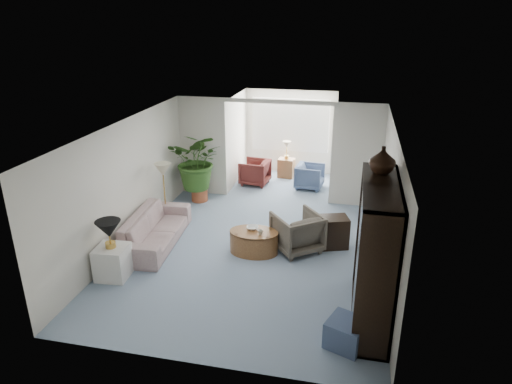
% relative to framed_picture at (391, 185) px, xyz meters
% --- Properties ---
extents(floor, '(6.00, 6.00, 0.00)m').
position_rel_framed_picture_xyz_m(floor, '(-2.46, 0.10, -1.70)').
color(floor, '#8698B1').
rests_on(floor, ground).
extents(sunroom_floor, '(2.60, 2.60, 0.00)m').
position_rel_framed_picture_xyz_m(sunroom_floor, '(-2.46, 4.20, -1.70)').
color(sunroom_floor, '#8698B1').
rests_on(sunroom_floor, ground).
extents(back_pier_left, '(1.20, 0.12, 2.50)m').
position_rel_framed_picture_xyz_m(back_pier_left, '(-4.36, 3.10, -0.45)').
color(back_pier_left, silver).
rests_on(back_pier_left, ground).
extents(back_pier_right, '(1.20, 0.12, 2.50)m').
position_rel_framed_picture_xyz_m(back_pier_right, '(-0.56, 3.10, -0.45)').
color(back_pier_right, silver).
rests_on(back_pier_right, ground).
extents(back_header, '(2.60, 0.12, 0.10)m').
position_rel_framed_picture_xyz_m(back_header, '(-2.46, 3.10, 0.75)').
color(back_header, silver).
rests_on(back_header, back_pier_left).
extents(window_pane, '(2.20, 0.02, 1.50)m').
position_rel_framed_picture_xyz_m(window_pane, '(-2.46, 5.28, -0.30)').
color(window_pane, white).
extents(window_blinds, '(2.20, 0.02, 1.50)m').
position_rel_framed_picture_xyz_m(window_blinds, '(-2.46, 5.25, -0.30)').
color(window_blinds, white).
extents(framed_picture, '(0.04, 0.50, 0.40)m').
position_rel_framed_picture_xyz_m(framed_picture, '(0.00, 0.00, 0.00)').
color(framed_picture, beige).
extents(sofa, '(1.03, 2.28, 0.65)m').
position_rel_framed_picture_xyz_m(sofa, '(-4.44, 0.21, -1.38)').
color(sofa, beige).
rests_on(sofa, ground).
extents(end_table, '(0.57, 0.57, 0.59)m').
position_rel_framed_picture_xyz_m(end_table, '(-4.64, -1.14, -1.41)').
color(end_table, white).
rests_on(end_table, ground).
extents(table_lamp, '(0.44, 0.44, 0.30)m').
position_rel_framed_picture_xyz_m(table_lamp, '(-4.64, -1.14, -0.76)').
color(table_lamp, black).
rests_on(table_lamp, end_table).
extents(floor_lamp, '(0.36, 0.36, 0.28)m').
position_rel_framed_picture_xyz_m(floor_lamp, '(-4.62, 1.19, -0.45)').
color(floor_lamp, beige).
rests_on(floor_lamp, ground).
extents(coffee_table, '(1.10, 1.10, 0.45)m').
position_rel_framed_picture_xyz_m(coffee_table, '(-2.41, 0.27, -1.47)').
color(coffee_table, olive).
rests_on(coffee_table, ground).
extents(coffee_bowl, '(0.27, 0.27, 0.06)m').
position_rel_framed_picture_xyz_m(coffee_bowl, '(-2.46, 0.37, -1.22)').
color(coffee_bowl, white).
rests_on(coffee_bowl, coffee_table).
extents(coffee_cup, '(0.11, 0.11, 0.09)m').
position_rel_framed_picture_xyz_m(coffee_cup, '(-2.26, 0.17, -1.20)').
color(coffee_cup, beige).
rests_on(coffee_cup, coffee_table).
extents(wingback_chair, '(1.18, 1.19, 0.78)m').
position_rel_framed_picture_xyz_m(wingback_chair, '(-1.60, 0.56, -1.31)').
color(wingback_chair, '#635A4E').
rests_on(wingback_chair, ground).
extents(side_table_dark, '(0.63, 0.57, 0.63)m').
position_rel_framed_picture_xyz_m(side_table_dark, '(-0.90, 0.86, -1.38)').
color(side_table_dark, black).
rests_on(side_table_dark, ground).
extents(entertainment_cabinet, '(0.52, 1.96, 2.18)m').
position_rel_framed_picture_xyz_m(entertainment_cabinet, '(-0.23, -1.36, -0.61)').
color(entertainment_cabinet, black).
rests_on(entertainment_cabinet, ground).
extents(cabinet_urn, '(0.38, 0.38, 0.40)m').
position_rel_framed_picture_xyz_m(cabinet_urn, '(-0.23, -0.86, 0.68)').
color(cabinet_urn, '#321C10').
rests_on(cabinet_urn, entertainment_cabinet).
extents(ottoman, '(0.65, 0.65, 0.40)m').
position_rel_framed_picture_xyz_m(ottoman, '(-0.56, -2.09, -1.50)').
color(ottoman, slate).
rests_on(ottoman, ground).
extents(plant_pot, '(0.40, 0.40, 0.32)m').
position_rel_framed_picture_xyz_m(plant_pot, '(-4.32, 2.58, -1.54)').
color(plant_pot, '#A3502F').
rests_on(plant_pot, ground).
extents(house_plant, '(1.31, 1.14, 1.46)m').
position_rel_framed_picture_xyz_m(house_plant, '(-4.32, 2.58, -0.65)').
color(house_plant, '#2F581E').
rests_on(house_plant, plant_pot).
extents(sunroom_chair_blue, '(0.79, 0.77, 0.65)m').
position_rel_framed_picture_xyz_m(sunroom_chair_blue, '(-1.73, 4.06, -1.37)').
color(sunroom_chair_blue, slate).
rests_on(sunroom_chair_blue, ground).
extents(sunroom_chair_maroon, '(0.82, 0.80, 0.68)m').
position_rel_framed_picture_xyz_m(sunroom_chair_maroon, '(-3.23, 4.06, -1.36)').
color(sunroom_chair_maroon, '#571E1D').
rests_on(sunroom_chair_maroon, ground).
extents(sunroom_table, '(0.48, 0.39, 0.54)m').
position_rel_framed_picture_xyz_m(sunroom_table, '(-2.48, 4.81, -1.43)').
color(sunroom_table, olive).
rests_on(sunroom_table, ground).
extents(shelf_clutter, '(0.30, 1.11, 1.06)m').
position_rel_framed_picture_xyz_m(shelf_clutter, '(-0.28, -1.39, -0.50)').
color(shelf_clutter, '#373331').
rests_on(shelf_clutter, entertainment_cabinet).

